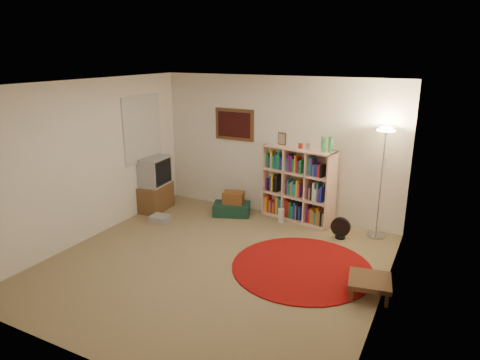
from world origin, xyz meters
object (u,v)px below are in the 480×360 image
object	(u,v)px
bookshelf	(297,185)
suitcase	(232,209)
tv_stand	(153,184)
floor_fan	(341,228)
floor_lamp	(385,146)
side_table	(370,281)

from	to	relation	value
bookshelf	suitcase	xyz separation A→B (m)	(-1.13, -0.34, -0.53)
tv_stand	floor_fan	bearing A→B (deg)	-0.50
bookshelf	floor_lamp	world-z (taller)	floor_lamp
floor_lamp	suitcase	xyz separation A→B (m)	(-2.55, -0.21, -1.40)
tv_stand	side_table	world-z (taller)	tv_stand
bookshelf	floor_lamp	distance (m)	1.67
bookshelf	tv_stand	bearing A→B (deg)	-151.91
bookshelf	suitcase	world-z (taller)	bookshelf
floor_lamp	floor_fan	bearing A→B (deg)	-145.45
bookshelf	floor_fan	size ratio (longest dim) A/B	4.38
floor_fan	side_table	xyz separation A→B (m)	(0.75, -1.50, 0.01)
tv_stand	suitcase	distance (m)	1.56
floor_fan	tv_stand	bearing A→B (deg)	-175.94
tv_stand	side_table	bearing A→B (deg)	-21.20
floor_lamp	floor_fan	size ratio (longest dim) A/B	5.05
bookshelf	suitcase	distance (m)	1.29
bookshelf	tv_stand	distance (m)	2.69
floor_lamp	bookshelf	bearing A→B (deg)	174.70
tv_stand	side_table	size ratio (longest dim) A/B	1.75
suitcase	side_table	xyz separation A→B (m)	(2.80, -1.64, 0.09)
bookshelf	floor_lamp	size ratio (longest dim) A/B	0.87
tv_stand	suitcase	bearing A→B (deg)	11.18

